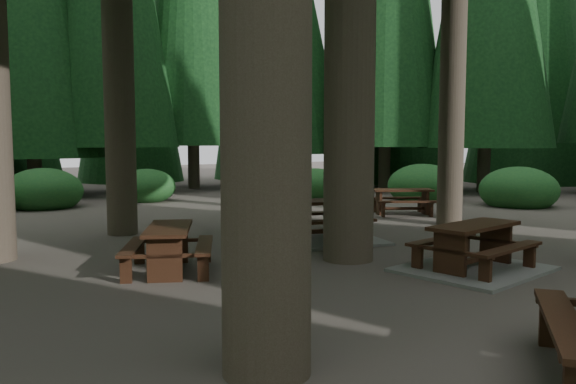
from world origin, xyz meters
TOP-DOWN VIEW (x-y plane):
  - ground at (0.00, 0.00)m, footprint 80.00×80.00m
  - picnic_table_a at (1.88, -1.51)m, footprint 2.38×2.06m
  - picnic_table_b at (-2.04, 1.04)m, footprint 1.89×2.02m
  - picnic_table_c at (1.47, 1.96)m, footprint 2.85×2.55m
  - picnic_table_d at (5.93, 3.99)m, footprint 2.05×1.94m
  - shrub_ring at (0.70, 0.75)m, footprint 23.86×24.64m

SIDE VIEW (x-z plane):
  - ground at x=0.00m, z-range 0.00..0.00m
  - picnic_table_a at x=1.88m, z-range -0.12..0.60m
  - picnic_table_c at x=1.47m, z-range -0.13..0.69m
  - shrub_ring at x=0.70m, z-range -0.35..1.15m
  - picnic_table_b at x=-2.04m, z-range 0.11..0.81m
  - picnic_table_d at x=5.93m, z-range 0.11..0.81m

